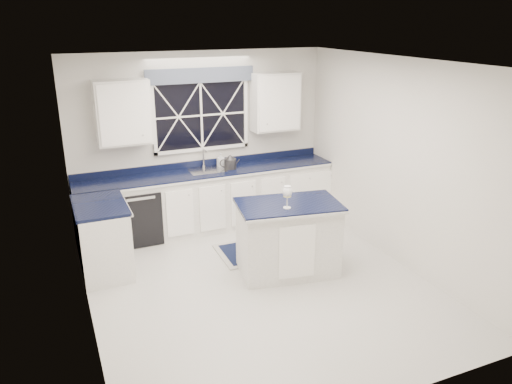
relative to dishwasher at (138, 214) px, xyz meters
name	(u,v)px	position (x,y,z in m)	size (l,w,h in m)	color
ground	(259,285)	(1.10, -1.95, -0.41)	(4.50, 4.50, 0.00)	#B3B3AE
back_wall	(201,140)	(1.10, 0.30, 0.94)	(4.00, 0.10, 2.70)	silver
base_cabinets	(192,208)	(0.77, -0.17, 0.04)	(3.99, 1.60, 0.90)	silver
countertop	(208,172)	(1.10, 0.00, 0.51)	(3.98, 0.64, 0.04)	black
dishwasher	(138,214)	(0.00, 0.00, 0.00)	(0.60, 0.58, 0.82)	black
window	(201,110)	(1.10, 0.25, 1.42)	(1.65, 0.09, 1.26)	black
upper_cabinets	(203,107)	(1.10, 0.13, 1.49)	(3.10, 0.34, 0.90)	silver
faucet	(204,158)	(1.10, 0.19, 0.69)	(0.05, 0.20, 0.30)	#AFAFB2
island	(288,238)	(1.58, -1.77, 0.07)	(1.39, 0.97, 0.96)	silver
rug	(265,249)	(1.58, -1.07, -0.40)	(1.37, 0.86, 0.02)	#A0A09C
kettle	(230,162)	(1.45, -0.01, 0.63)	(0.30, 0.24, 0.22)	#2E2E30
wine_glass	(287,193)	(1.49, -1.91, 0.74)	(0.12, 0.12, 0.28)	silver
soap_bottle	(221,160)	(1.36, 0.16, 0.64)	(0.10, 0.10, 0.22)	silver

